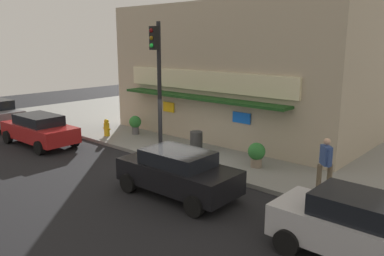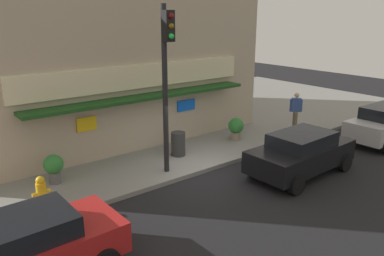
{
  "view_description": "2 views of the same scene",
  "coord_description": "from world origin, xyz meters",
  "px_view_note": "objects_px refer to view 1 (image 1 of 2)",
  "views": [
    {
      "loc": [
        10.9,
        -10.7,
        4.95
      ],
      "look_at": [
        0.9,
        0.5,
        1.57
      ],
      "focal_mm": 36.24,
      "sensor_mm": 36.0,
      "label": 1
    },
    {
      "loc": [
        -7.99,
        -9.43,
        5.42
      ],
      "look_at": [
        -0.4,
        0.23,
        1.7
      ],
      "focal_mm": 35.26,
      "sensor_mm": 36.0,
      "label": 2
    }
  ],
  "objects_px": {
    "pedestrian": "(325,163)",
    "potted_plant_by_window": "(257,153)",
    "parked_car_silver": "(363,229)",
    "parked_car_red": "(39,129)",
    "traffic_light": "(157,71)",
    "parked_car_black": "(178,172)",
    "potted_plant_by_doorway": "(135,123)",
    "fire_hydrant": "(107,128)",
    "trash_can": "(196,142)"
  },
  "relations": [
    {
      "from": "potted_plant_by_window",
      "to": "parked_car_black",
      "type": "relative_size",
      "value": 0.23
    },
    {
      "from": "traffic_light",
      "to": "fire_hydrant",
      "type": "relative_size",
      "value": 6.29
    },
    {
      "from": "parked_car_red",
      "to": "traffic_light",
      "type": "bearing_deg",
      "value": 25.29
    },
    {
      "from": "parked_car_black",
      "to": "traffic_light",
      "type": "bearing_deg",
      "value": 144.22
    },
    {
      "from": "fire_hydrant",
      "to": "parked_car_silver",
      "type": "bearing_deg",
      "value": -12.51
    },
    {
      "from": "parked_car_black",
      "to": "parked_car_silver",
      "type": "xyz_separation_m",
      "value": [
        5.85,
        -0.08,
        0.03
      ]
    },
    {
      "from": "potted_plant_by_doorway",
      "to": "potted_plant_by_window",
      "type": "xyz_separation_m",
      "value": [
        7.74,
        -0.43,
        -0.02
      ]
    },
    {
      "from": "traffic_light",
      "to": "fire_hydrant",
      "type": "bearing_deg",
      "value": 176.23
    },
    {
      "from": "pedestrian",
      "to": "parked_car_black",
      "type": "bearing_deg",
      "value": -140.37
    },
    {
      "from": "potted_plant_by_doorway",
      "to": "parked_car_black",
      "type": "relative_size",
      "value": 0.23
    },
    {
      "from": "potted_plant_by_window",
      "to": "parked_car_silver",
      "type": "bearing_deg",
      "value": -36.31
    },
    {
      "from": "traffic_light",
      "to": "parked_car_black",
      "type": "relative_size",
      "value": 1.35
    },
    {
      "from": "trash_can",
      "to": "parked_car_black",
      "type": "xyz_separation_m",
      "value": [
        2.53,
        -3.8,
        0.18
      ]
    },
    {
      "from": "potted_plant_by_doorway",
      "to": "parked_car_silver",
      "type": "relative_size",
      "value": 0.24
    },
    {
      "from": "pedestrian",
      "to": "parked_car_black",
      "type": "xyz_separation_m",
      "value": [
        -3.63,
        -3.0,
        -0.37
      ]
    },
    {
      "from": "traffic_light",
      "to": "parked_car_red",
      "type": "xyz_separation_m",
      "value": [
        -5.58,
        -2.64,
        -2.93
      ]
    },
    {
      "from": "trash_can",
      "to": "pedestrian",
      "type": "relative_size",
      "value": 0.51
    },
    {
      "from": "traffic_light",
      "to": "fire_hydrant",
      "type": "height_order",
      "value": "traffic_light"
    },
    {
      "from": "parked_car_black",
      "to": "parked_car_silver",
      "type": "distance_m",
      "value": 5.85
    },
    {
      "from": "traffic_light",
      "to": "parked_car_silver",
      "type": "bearing_deg",
      "value": -16.17
    },
    {
      "from": "parked_car_silver",
      "to": "fire_hydrant",
      "type": "bearing_deg",
      "value": 167.49
    },
    {
      "from": "parked_car_silver",
      "to": "parked_car_red",
      "type": "height_order",
      "value": "parked_car_silver"
    },
    {
      "from": "parked_car_black",
      "to": "fire_hydrant",
      "type": "bearing_deg",
      "value": 159.43
    },
    {
      "from": "traffic_light",
      "to": "parked_car_red",
      "type": "relative_size",
      "value": 1.27
    },
    {
      "from": "pedestrian",
      "to": "potted_plant_by_window",
      "type": "relative_size",
      "value": 1.88
    },
    {
      "from": "fire_hydrant",
      "to": "parked_car_silver",
      "type": "height_order",
      "value": "parked_car_silver"
    },
    {
      "from": "parked_car_silver",
      "to": "parked_car_red",
      "type": "relative_size",
      "value": 0.92
    },
    {
      "from": "fire_hydrant",
      "to": "trash_can",
      "type": "xyz_separation_m",
      "value": [
        5.43,
        0.82,
        0.04
      ]
    },
    {
      "from": "potted_plant_by_window",
      "to": "parked_car_red",
      "type": "distance_m",
      "value": 10.59
    },
    {
      "from": "parked_car_red",
      "to": "trash_can",
      "type": "bearing_deg",
      "value": 28.73
    },
    {
      "from": "potted_plant_by_doorway",
      "to": "parked_car_silver",
      "type": "distance_m",
      "value": 13.71
    },
    {
      "from": "traffic_light",
      "to": "potted_plant_by_doorway",
      "type": "bearing_deg",
      "value": 155.91
    },
    {
      "from": "fire_hydrant",
      "to": "potted_plant_by_window",
      "type": "relative_size",
      "value": 0.92
    },
    {
      "from": "potted_plant_by_doorway",
      "to": "fire_hydrant",
      "type": "bearing_deg",
      "value": -122.36
    },
    {
      "from": "fire_hydrant",
      "to": "parked_car_red",
      "type": "xyz_separation_m",
      "value": [
        -1.38,
        -2.91,
        0.2
      ]
    },
    {
      "from": "potted_plant_by_doorway",
      "to": "potted_plant_by_window",
      "type": "distance_m",
      "value": 7.75
    },
    {
      "from": "trash_can",
      "to": "parked_car_black",
      "type": "bearing_deg",
      "value": -56.4
    },
    {
      "from": "potted_plant_by_doorway",
      "to": "parked_car_red",
      "type": "relative_size",
      "value": 0.22
    },
    {
      "from": "parked_car_black",
      "to": "parked_car_red",
      "type": "bearing_deg",
      "value": 179.56
    },
    {
      "from": "potted_plant_by_window",
      "to": "parked_car_red",
      "type": "relative_size",
      "value": 0.22
    },
    {
      "from": "potted_plant_by_doorway",
      "to": "parked_car_black",
      "type": "xyz_separation_m",
      "value": [
        7.16,
        -4.23,
        0.07
      ]
    },
    {
      "from": "trash_can",
      "to": "parked_car_silver",
      "type": "relative_size",
      "value": 0.23
    },
    {
      "from": "fire_hydrant",
      "to": "potted_plant_by_window",
      "type": "distance_m",
      "value": 8.57
    },
    {
      "from": "potted_plant_by_window",
      "to": "parked_car_red",
      "type": "height_order",
      "value": "parked_car_red"
    },
    {
      "from": "potted_plant_by_doorway",
      "to": "trash_can",
      "type": "bearing_deg",
      "value": -5.27
    },
    {
      "from": "trash_can",
      "to": "pedestrian",
      "type": "xyz_separation_m",
      "value": [
        6.15,
        -0.8,
        0.55
      ]
    },
    {
      "from": "potted_plant_by_window",
      "to": "parked_car_silver",
      "type": "height_order",
      "value": "parked_car_silver"
    },
    {
      "from": "fire_hydrant",
      "to": "pedestrian",
      "type": "distance_m",
      "value": 11.6
    },
    {
      "from": "pedestrian",
      "to": "parked_car_red",
      "type": "bearing_deg",
      "value": -167.25
    },
    {
      "from": "potted_plant_by_window",
      "to": "parked_car_silver",
      "type": "relative_size",
      "value": 0.24
    }
  ]
}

